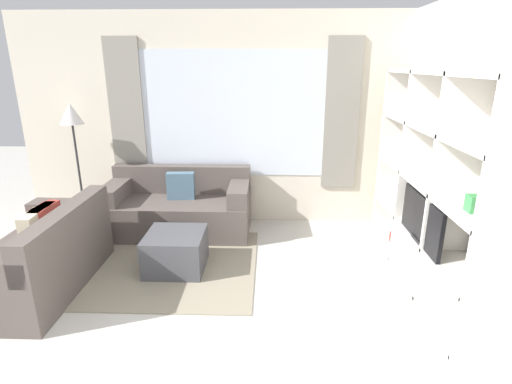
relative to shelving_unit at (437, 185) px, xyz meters
name	(u,v)px	position (x,y,z in m)	size (l,w,h in m)	color
wall_back	(234,122)	(-2.04, 1.59, 0.36)	(5.62, 0.11, 2.70)	beige
wall_right	(464,147)	(0.20, 0.03, 0.35)	(0.07, 4.27, 2.70)	beige
area_rug	(132,264)	(-3.05, 0.20, -0.99)	(2.67, 1.77, 0.01)	gray
shelving_unit	(437,185)	(0.00, 0.00, 0.00)	(0.41, 2.38, 2.02)	silver
couch_main	(179,208)	(-2.72, 1.13, -0.68)	(1.79, 0.83, 0.81)	#564C47
couch_side	(42,256)	(-3.73, -0.27, -0.67)	(0.83, 1.55, 0.81)	#564C47
ottoman	(176,251)	(-2.55, 0.13, -0.79)	(0.60, 0.60, 0.40)	#47474C
floor_lamp	(72,124)	(-4.03, 1.28, 0.36)	(0.29, 0.29, 1.62)	black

